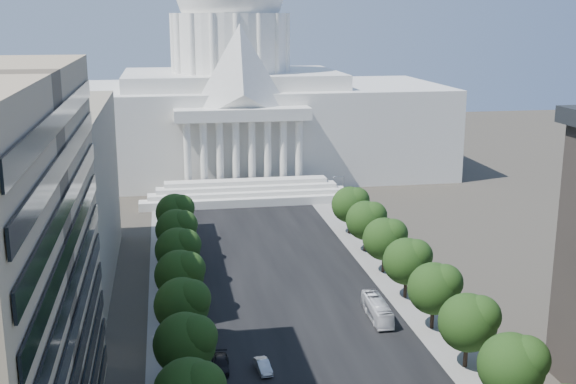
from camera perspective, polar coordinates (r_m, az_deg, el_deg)
road_asphalt at (r=120.76m, az=0.10°, el=-7.81°), size 30.00×260.00×0.01m
sidewalk_left at (r=119.20m, az=-9.03°, el=-8.29°), size 8.00×260.00×0.02m
sidewalk_right at (r=125.21m, az=8.77°, el=-7.17°), size 8.00×260.00×0.02m
capitol at (r=207.83m, az=-4.44°, el=7.01°), size 120.00×56.00×73.00m
tree_l_e at (r=88.95m, az=-7.95°, el=-11.65°), size 7.79×7.60×9.97m
tree_l_f at (r=99.93m, az=-8.20°, el=-8.72°), size 7.79×7.60×9.97m
tree_l_g at (r=111.12m, az=-8.40°, el=-6.37°), size 7.79×7.60×9.97m
tree_l_h at (r=122.46m, az=-8.56°, el=-4.45°), size 7.79×7.60×9.97m
tree_l_i at (r=133.92m, az=-8.70°, el=-2.86°), size 7.79×7.60×9.97m
tree_l_j at (r=145.46m, az=-8.81°, el=-1.52°), size 7.79×7.60×9.97m
tree_r_d at (r=86.86m, az=17.51°, el=-12.86°), size 7.79×7.60×9.97m
tree_r_e at (r=96.59m, az=14.25°, el=-9.84°), size 7.79×7.60×9.97m
tree_r_f at (r=106.78m, az=11.65°, el=-7.36°), size 7.79×7.60×9.97m
tree_r_g at (r=117.32m, az=9.53°, el=-5.31°), size 7.79×7.60×9.97m
tree_r_h at (r=128.11m, az=7.77°, el=-3.59°), size 7.79×7.60×9.97m
tree_r_i at (r=139.11m, az=6.30°, el=-2.15°), size 7.79×7.60×9.97m
tree_r_j at (r=150.25m, az=5.04°, el=-0.91°), size 7.79×7.60×9.97m
streetlight_c at (r=97.62m, az=15.04°, el=-10.03°), size 2.61×0.44×9.00m
streetlight_d at (r=119.10m, az=10.04°, el=-5.36°), size 2.61×0.44×9.00m
streetlight_e at (r=141.73m, az=6.66°, el=-2.12°), size 2.61×0.44×9.00m
streetlight_f at (r=165.05m, az=4.22°, el=0.22°), size 2.61×0.44×9.00m
car_silver at (r=95.09m, az=-1.98°, el=-13.60°), size 2.08×4.63×1.48m
car_dark_b at (r=95.72m, az=-5.38°, el=-13.42°), size 2.61×5.67×1.61m
city_bus at (r=110.63m, az=7.06°, el=-9.19°), size 2.86×10.66×2.94m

